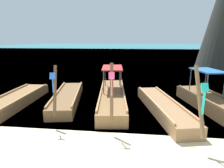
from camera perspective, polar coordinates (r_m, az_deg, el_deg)
name	(u,v)px	position (r m, az deg, el deg)	size (l,w,h in m)	color
sea_water	(133,48)	(66.62, 6.03, 10.22)	(120.00, 120.00, 0.00)	#147A89
longtail_boat_green_ribbon	(6,106)	(10.55, -28.48, -5.59)	(1.50, 7.35, 2.79)	brown
longtail_boat_blue_ribbon	(67,98)	(10.72, -12.82, -3.94)	(2.07, 5.67, 2.34)	brown
longtail_boat_pink_ribbon	(112,97)	(10.45, 0.06, -3.68)	(1.97, 6.80, 2.51)	brown
longtail_boat_turquoise_ribbon	(163,107)	(9.38, 14.57, -6.48)	(2.22, 6.12, 2.57)	olive
longtail_boat_orange_ribbon	(212,103)	(10.50, 26.99, -4.93)	(2.35, 5.51, 2.49)	brown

